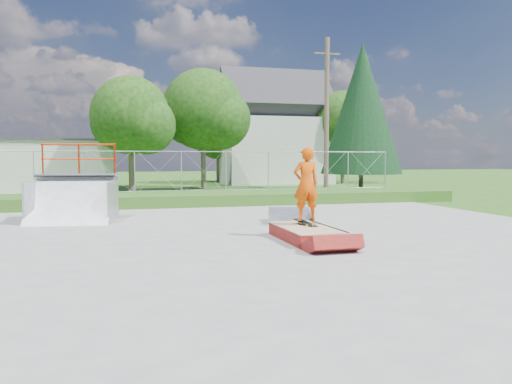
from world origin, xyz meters
TOP-DOWN VIEW (x-y plane):
  - ground at (0.00, 0.00)m, footprint 120.00×120.00m
  - concrete_pad at (0.00, 0.00)m, footprint 20.00×16.00m
  - grass_berm at (0.00, 9.50)m, footprint 24.00×3.00m
  - grind_box at (1.73, -0.32)m, footprint 1.17×2.38m
  - quarter_pipe at (-4.03, 4.74)m, footprint 2.75×2.43m
  - flat_bank_ramp at (2.45, 2.90)m, footprint 1.62×1.68m
  - skateboard at (1.84, -0.02)m, footprint 0.39×0.82m
  - skater at (1.84, -0.02)m, footprint 0.67×0.45m
  - chain_link_fence at (0.00, 10.50)m, footprint 20.00×0.06m
  - utility_building_flat at (-8.00, 22.00)m, footprint 10.00×6.00m
  - gable_house at (9.00, 26.00)m, footprint 8.40×6.08m
  - utility_pole at (7.50, 12.00)m, footprint 0.24×0.24m
  - tree_left_near at (-1.75, 17.83)m, footprint 4.76×4.48m
  - tree_center at (2.78, 19.81)m, footprint 5.44×5.12m
  - tree_right_far at (14.27, 23.82)m, footprint 5.10×4.80m
  - tree_back_mid at (5.21, 27.86)m, footprint 4.08×3.84m
  - conifer_tree at (12.00, 17.00)m, footprint 5.04×5.04m

SIDE VIEW (x-z plane):
  - ground at x=0.00m, z-range 0.00..0.00m
  - concrete_pad at x=0.00m, z-range 0.00..0.04m
  - grind_box at x=1.73m, z-range 0.00..0.35m
  - flat_bank_ramp at x=2.45m, z-range 0.00..0.40m
  - grass_berm at x=0.00m, z-range 0.00..0.50m
  - skateboard at x=1.84m, z-range 0.33..0.46m
  - quarter_pipe at x=-4.03m, z-range 0.00..2.47m
  - skater at x=1.84m, z-range 0.40..2.20m
  - chain_link_fence at x=0.00m, z-range 0.50..2.30m
  - utility_building_flat at x=-8.00m, z-range 0.00..3.00m
  - tree_back_mid at x=5.21m, z-range 0.78..6.48m
  - gable_house at x=9.00m, z-range -0.63..8.31m
  - utility_pole at x=7.50m, z-range 0.00..8.00m
  - tree_left_near at x=-1.75m, z-range 0.91..7.56m
  - tree_right_far at x=14.27m, z-range 0.98..8.10m
  - tree_center at x=2.78m, z-range 1.05..8.65m
  - conifer_tree at x=12.00m, z-range 0.50..9.60m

